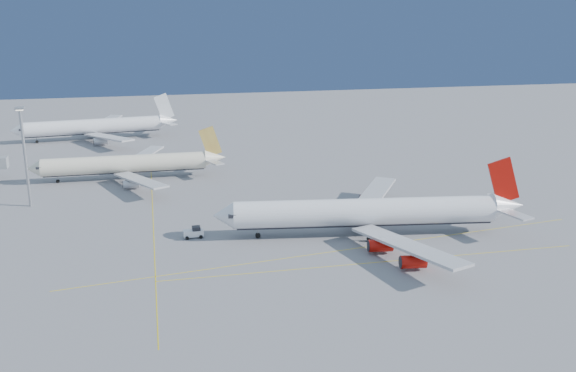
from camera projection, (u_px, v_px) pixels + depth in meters
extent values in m
plane|color=slate|center=(335.00, 241.00, 144.98)|extent=(500.00, 500.00, 0.00)
cube|color=gray|center=(2.00, 163.00, 194.14)|extent=(3.20, 3.60, 3.40)
cube|color=#DABF0C|center=(377.00, 262.00, 132.83)|extent=(90.00, 0.18, 0.02)
cube|color=#DABF0C|center=(342.00, 250.00, 139.34)|extent=(118.86, 16.88, 0.02)
cube|color=#DABF0C|center=(153.00, 212.00, 165.04)|extent=(0.18, 140.00, 0.02)
cylinder|color=white|center=(365.00, 212.00, 147.15)|extent=(60.46, 13.92, 6.23)
cone|color=white|center=(223.00, 216.00, 144.54)|extent=(5.60, 6.80, 6.23)
cone|color=white|center=(508.00, 205.00, 149.70)|extent=(8.22, 6.84, 5.92)
cube|color=black|center=(232.00, 213.00, 144.52)|extent=(2.47, 6.09, 0.75)
cube|color=#B7B7BC|center=(408.00, 246.00, 131.35)|extent=(15.18, 31.29, 0.59)
cube|color=#B7B7BC|center=(372.00, 196.00, 164.78)|extent=(21.76, 29.06, 0.59)
cube|color=#A90E07|center=(503.00, 181.00, 147.92)|extent=(8.26, 1.54, 11.37)
cylinder|color=gray|center=(258.00, 230.00, 146.20)|extent=(0.26, 0.26, 2.47)
cylinder|color=black|center=(258.00, 235.00, 146.54)|extent=(1.27, 0.90, 1.18)
cylinder|color=gray|center=(373.00, 234.00, 144.05)|extent=(0.34, 0.34, 2.47)
cylinder|color=black|center=(373.00, 239.00, 144.39)|extent=(1.30, 1.11, 1.18)
cylinder|color=gray|center=(365.00, 221.00, 152.49)|extent=(0.34, 0.34, 2.47)
cylinder|color=black|center=(365.00, 226.00, 152.83)|extent=(1.30, 1.11, 1.18)
cylinder|color=#A90E07|center=(380.00, 246.00, 136.92)|extent=(5.46, 3.33, 2.69)
cylinder|color=#A90E07|center=(413.00, 262.00, 128.34)|extent=(5.46, 3.33, 2.69)
cylinder|color=#A90E07|center=(359.00, 211.00, 159.61)|extent=(5.46, 3.33, 2.69)
cylinder|color=#A90E07|center=(370.00, 200.00, 168.93)|extent=(5.46, 3.33, 2.69)
cylinder|color=beige|center=(125.00, 164.00, 194.32)|extent=(48.38, 5.39, 5.30)
cone|color=beige|center=(34.00, 168.00, 188.94)|extent=(4.20, 5.31, 5.30)
cone|color=beige|center=(215.00, 158.00, 199.78)|extent=(6.52, 5.05, 5.04)
cube|color=black|center=(40.00, 166.00, 189.15)|extent=(1.50, 5.04, 0.65)
cube|color=#B7B7BC|center=(140.00, 180.00, 181.91)|extent=(15.76, 25.50, 0.51)
cube|color=#B7B7BC|center=(141.00, 157.00, 209.37)|extent=(15.69, 25.52, 0.51)
cube|color=gold|center=(210.00, 142.00, 198.07)|extent=(7.16, 0.43, 9.84)
cylinder|color=gray|center=(57.00, 178.00, 191.14)|extent=(0.22, 0.22, 2.14)
cylinder|color=black|center=(58.00, 181.00, 191.43)|extent=(1.02, 0.65, 1.02)
cylinder|color=gray|center=(129.00, 177.00, 191.85)|extent=(0.30, 0.30, 2.14)
cylinder|color=black|center=(129.00, 181.00, 192.14)|extent=(1.02, 0.84, 1.02)
cylinder|color=gray|center=(129.00, 171.00, 198.93)|extent=(0.30, 0.30, 2.14)
cylinder|color=black|center=(129.00, 174.00, 199.22)|extent=(1.02, 0.84, 1.02)
cylinder|color=#B7B7BC|center=(131.00, 184.00, 184.29)|extent=(4.47, 2.33, 2.33)
cylinder|color=#B7B7BC|center=(132.00, 164.00, 206.85)|extent=(4.47, 2.33, 2.33)
cylinder|color=white|center=(93.00, 126.00, 250.94)|extent=(51.94, 11.57, 5.78)
cone|color=white|center=(16.00, 131.00, 242.29)|extent=(5.27, 6.27, 5.78)
cone|color=white|center=(169.00, 121.00, 259.83)|extent=(7.80, 6.27, 5.49)
cube|color=black|center=(21.00, 129.00, 242.73)|extent=(2.26, 5.64, 0.72)
cube|color=#B7B7BC|center=(109.00, 137.00, 238.56)|extent=(19.45, 26.37, 0.57)
cube|color=#B7B7BC|center=(104.00, 123.00, 267.11)|extent=(14.33, 28.05, 0.57)
cube|color=silver|center=(164.00, 107.00, 257.77)|extent=(7.94, 1.36, 10.92)
cylinder|color=gray|center=(37.00, 139.00, 245.39)|extent=(0.25, 0.25, 2.37)
cylinder|color=black|center=(37.00, 142.00, 245.71)|extent=(1.21, 0.85, 1.14)
cylinder|color=gray|center=(97.00, 137.00, 248.46)|extent=(0.33, 0.33, 2.37)
cylinder|color=black|center=(98.00, 140.00, 248.79)|extent=(1.23, 1.05, 1.14)
cylinder|color=gray|center=(96.00, 133.00, 255.98)|extent=(0.33, 0.33, 2.37)
cylinder|color=black|center=(97.00, 136.00, 256.31)|extent=(1.23, 1.05, 1.14)
cylinder|color=#B7B7BC|center=(101.00, 141.00, 240.73)|extent=(5.21, 3.12, 2.58)
cylinder|color=#B7B7BC|center=(97.00, 129.00, 264.20)|extent=(5.21, 3.12, 2.58)
cube|color=white|center=(193.00, 233.00, 146.82)|extent=(4.61, 2.45, 1.36)
cube|color=black|center=(196.00, 229.00, 146.70)|extent=(1.89, 1.99, 1.02)
cylinder|color=black|center=(187.00, 238.00, 145.50)|extent=(0.81, 0.43, 0.79)
cylinder|color=black|center=(186.00, 234.00, 147.71)|extent=(0.81, 0.43, 0.79)
cylinder|color=black|center=(201.00, 237.00, 146.27)|extent=(0.81, 0.43, 0.79)
cylinder|color=black|center=(200.00, 233.00, 148.48)|extent=(0.81, 0.43, 0.79)
cylinder|color=gray|center=(25.00, 159.00, 166.08)|extent=(0.73, 0.73, 25.90)
cube|color=gray|center=(20.00, 108.00, 162.47)|extent=(2.28, 2.28, 0.52)
cube|color=white|center=(20.00, 110.00, 162.58)|extent=(1.66, 1.66, 0.26)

